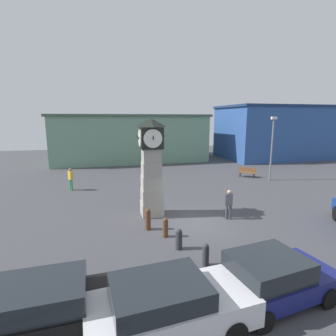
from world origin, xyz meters
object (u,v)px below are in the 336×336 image
bollard_near_tower (206,254)px  bollard_mid_row (179,239)px  clock_tower (151,167)px  bench (247,172)px  street_lamp_near_road (272,144)px  pedestrian_by_cars (229,203)px  pedestrian_near_bench (71,178)px  car_near_tower (169,305)px  car_navy_sedan (51,308)px  bollard_end_row (148,219)px  bollard_far_row (165,227)px  car_by_building (272,277)px

bollard_near_tower → bollard_mid_row: 1.64m
clock_tower → bollard_near_tower: 6.44m
bench → street_lamp_near_road: (1.30, -1.71, 2.84)m
bollard_near_tower → street_lamp_near_road: bearing=47.3°
pedestrian_by_cars → pedestrian_near_bench: bearing=137.8°
pedestrian_near_bench → car_near_tower: bearing=-74.9°
car_navy_sedan → pedestrian_near_bench: (-1.19, 14.79, 0.24)m
bollard_end_row → car_navy_sedan: car_navy_sedan is taller
pedestrian_near_bench → street_lamp_near_road: street_lamp_near_road is taller
pedestrian_by_cars → bollard_far_row: bearing=-161.3°
car_near_tower → car_by_building: car_near_tower is taller
bollard_end_row → pedestrian_by_cars: (4.65, 0.32, 0.41)m
bollard_end_row → pedestrian_near_bench: pedestrian_near_bench is taller
car_by_building → pedestrian_near_bench: (-7.62, 14.92, 0.27)m
clock_tower → bollard_far_row: size_ratio=5.89×
clock_tower → bollard_mid_row: (0.41, -4.36, -2.42)m
bollard_near_tower → bollard_far_row: size_ratio=0.96×
bollard_near_tower → bollard_end_row: (-1.62, 3.84, 0.10)m
bollard_end_row → car_navy_sedan: (-3.51, -5.99, 0.22)m
pedestrian_near_bench → pedestrian_by_cars: size_ratio=1.04×
car_navy_sedan → pedestrian_near_bench: bearing=94.6°
clock_tower → car_navy_sedan: bearing=-116.9°
bollard_end_row → car_by_building: 6.78m
bollard_near_tower → bench: bearing=54.5°
bollard_far_row → bollard_end_row: (-0.68, 1.02, 0.09)m
bollard_far_row → car_near_tower: 5.72m
clock_tower → pedestrian_by_cars: size_ratio=3.30×
bollard_end_row → bollard_far_row: bearing=-56.5°
car_by_building → pedestrian_near_bench: pedestrian_near_bench is taller
bollard_far_row → pedestrian_by_cars: pedestrian_by_cars is taller
car_navy_sedan → pedestrian_by_cars: pedestrian_by_cars is taller
bollard_mid_row → pedestrian_by_cars: bearing=35.8°
car_by_building → car_near_tower: bearing=-172.0°
bollard_end_row → pedestrian_by_cars: 4.68m
car_by_building → pedestrian_near_bench: bearing=117.0°
bollard_near_tower → bollard_mid_row: bearing=113.1°
car_navy_sedan → bollard_near_tower: bearing=22.8°
bench → street_lamp_near_road: street_lamp_near_road is taller
bollard_far_row → car_by_building: car_by_building is taller
bench → pedestrian_near_bench: bearing=-176.4°
bollard_end_row → street_lamp_near_road: (12.64, 8.08, 2.79)m
bollard_mid_row → bench: (10.36, 12.13, 0.05)m
pedestrian_near_bench → pedestrian_by_cars: (9.34, -8.48, -0.04)m
bollard_mid_row → car_near_tower: (-1.51, -4.28, 0.31)m
clock_tower → pedestrian_near_bench: 8.78m
car_by_building → bench: bearing=62.1°
pedestrian_by_cars → car_navy_sedan: bearing=-142.3°
bollard_near_tower → clock_tower: bearing=100.2°
bollard_end_row → car_navy_sedan: 6.95m
bollard_far_row → car_by_building: bearing=-66.3°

